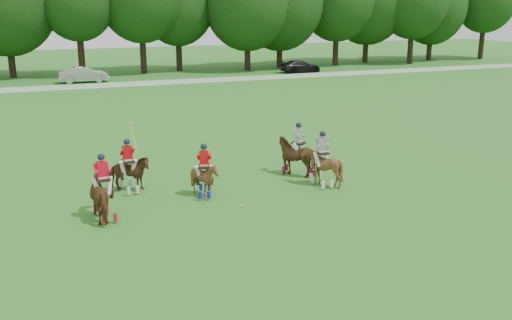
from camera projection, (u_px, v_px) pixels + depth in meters
name	position (u px, v px, depth m)	size (l,w,h in m)	color
ground	(234.00, 241.00, 18.43)	(180.00, 180.00, 0.00)	#256B1E
boundary_rail	(94.00, 86.00, 52.40)	(120.00, 0.10, 0.44)	white
car_mid	(83.00, 75.00, 56.11)	(1.65, 4.73, 1.56)	#AFAEB4
car_right	(300.00, 66.00, 64.70)	(1.93, 4.75, 1.38)	black
polo_red_a	(104.00, 195.00, 20.13)	(1.28, 2.10, 2.39)	#4A2A13
polo_red_b	(129.00, 173.00, 23.10)	(1.58, 1.39, 2.75)	#4A2A13
polo_red_c	(204.00, 178.00, 22.54)	(1.50, 1.59, 2.15)	#4A2A13
polo_stripe_a	(298.00, 156.00, 25.41)	(2.04, 2.07, 2.38)	#4A2A13
polo_stripe_b	(322.00, 166.00, 23.90)	(1.40, 1.56, 2.35)	#4A2A13
polo_ball	(242.00, 205.00, 21.57)	(0.09, 0.09, 0.09)	white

